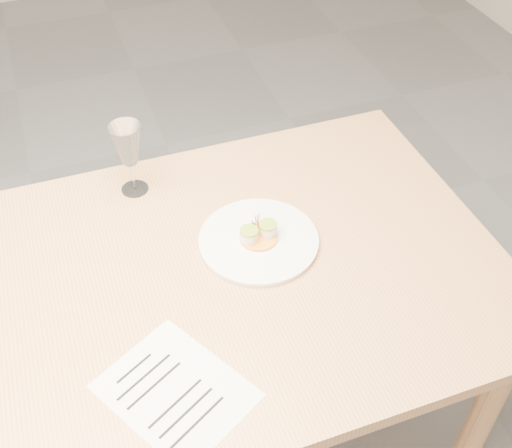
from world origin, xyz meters
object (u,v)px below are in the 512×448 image
object	(u,v)px
dinner_plate	(259,240)
recipe_sheet	(176,391)
dining_table	(25,342)
wine_glass_2	(128,146)

from	to	relation	value
dinner_plate	recipe_sheet	size ratio (longest dim) A/B	0.82
dining_table	recipe_sheet	xyz separation A→B (m)	(0.30, -0.29, 0.07)
recipe_sheet	wine_glass_2	size ratio (longest dim) A/B	1.75
recipe_sheet	wine_glass_2	distance (m)	0.69
dinner_plate	wine_glass_2	xyz separation A→B (m)	(-0.26, 0.32, 0.14)
dinner_plate	wine_glass_2	world-z (taller)	wine_glass_2
dining_table	wine_glass_2	xyz separation A→B (m)	(0.36, 0.38, 0.22)
wine_glass_2	dining_table	bearing A→B (deg)	-133.23
recipe_sheet	wine_glass_2	xyz separation A→B (m)	(0.06, 0.67, 0.15)
dining_table	dinner_plate	xyz separation A→B (m)	(0.61, 0.06, 0.08)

